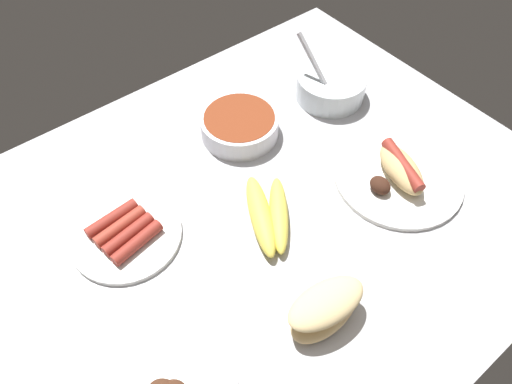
# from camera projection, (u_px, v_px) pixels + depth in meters

# --- Properties ---
(ground_plane) EXTENTS (1.20, 0.90, 0.03)m
(ground_plane) POSITION_uv_depth(u_px,v_px,m) (245.00, 223.00, 0.91)
(ground_plane) COLOR #B2B2B7
(banana_bunch) EXTENTS (0.15, 0.19, 0.04)m
(banana_bunch) POSITION_uv_depth(u_px,v_px,m) (268.00, 215.00, 0.88)
(banana_bunch) COLOR #E5D14C
(banana_bunch) RESTS_ON ground_plane
(plate_sausages) EXTENTS (0.20, 0.20, 0.03)m
(plate_sausages) POSITION_uv_depth(u_px,v_px,m) (126.00, 233.00, 0.87)
(plate_sausages) COLOR white
(plate_sausages) RESTS_ON ground_plane
(plate_hotdog_assembled) EXTENTS (0.26, 0.26, 0.06)m
(plate_hotdog_assembled) POSITION_uv_depth(u_px,v_px,m) (399.00, 174.00, 0.95)
(plate_hotdog_assembled) COLOR white
(plate_hotdog_assembled) RESTS_ON ground_plane
(bowl_chili) EXTENTS (0.17, 0.17, 0.05)m
(bowl_chili) POSITION_uv_depth(u_px,v_px,m) (240.00, 125.00, 1.02)
(bowl_chili) COLOR white
(bowl_chili) RESTS_ON ground_plane
(bowl_coleslaw) EXTENTS (0.16, 0.16, 0.15)m
(bowl_coleslaw) POSITION_uv_depth(u_px,v_px,m) (331.00, 85.00, 1.09)
(bowl_coleslaw) COLOR silver
(bowl_coleslaw) RESTS_ON ground_plane
(bread_stack) EXTENTS (0.14, 0.08, 0.07)m
(bread_stack) POSITION_uv_depth(u_px,v_px,m) (325.00, 308.00, 0.75)
(bread_stack) COLOR #DBB77A
(bread_stack) RESTS_ON ground_plane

